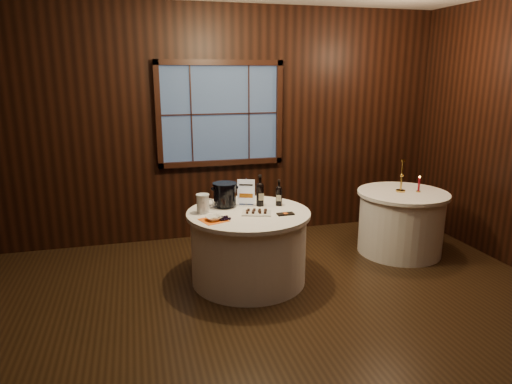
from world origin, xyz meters
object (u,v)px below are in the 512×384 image
object	(u,v)px
port_bottle_right	(279,194)
glass_pitcher	(203,203)
chocolate_plate	(257,212)
brass_candlestick	(401,180)
port_bottle_left	(260,193)
cracker_bowl	(214,218)
chocolate_box	(285,214)
sign_stand	(246,196)
grape_bunch	(225,218)
side_table	(401,222)
ice_bucket	(225,194)
main_table	(249,246)
red_candle	(419,186)

from	to	relation	value
port_bottle_right	glass_pitcher	bearing A→B (deg)	-156.95
chocolate_plate	brass_candlestick	world-z (taller)	brass_candlestick
port_bottle_left	cracker_bowl	bearing A→B (deg)	-150.79
chocolate_plate	chocolate_box	xyz separation A→B (m)	(0.28, -0.10, -0.01)
port_bottle_left	brass_candlestick	bearing A→B (deg)	0.83
sign_stand	port_bottle_right	xyz separation A→B (m)	(0.34, -0.09, 0.02)
chocolate_box	cracker_bowl	xyz separation A→B (m)	(-0.73, 0.00, 0.02)
sign_stand	glass_pitcher	xyz separation A→B (m)	(-0.49, -0.14, -0.00)
grape_bunch	brass_candlestick	world-z (taller)	brass_candlestick
port_bottle_left	port_bottle_right	xyz separation A→B (m)	(0.20, -0.04, -0.02)
grape_bunch	cracker_bowl	distance (m)	0.11
chocolate_plate	side_table	bearing A→B (deg)	11.66
port_bottle_right	glass_pitcher	world-z (taller)	port_bottle_right
port_bottle_right	chocolate_box	size ratio (longest dim) A/B	1.66
ice_bucket	chocolate_box	world-z (taller)	ice_bucket
grape_bunch	main_table	bearing A→B (deg)	37.21
ice_bucket	grape_bunch	world-z (taller)	ice_bucket
chocolate_box	sign_stand	bearing A→B (deg)	124.41
main_table	chocolate_box	bearing A→B (deg)	-30.76
ice_bucket	chocolate_plate	xyz separation A→B (m)	(0.26, -0.33, -0.12)
main_table	cracker_bowl	distance (m)	0.60
port_bottle_right	cracker_bowl	size ratio (longest dim) A/B	1.82
side_table	glass_pitcher	world-z (taller)	glass_pitcher
port_bottle_left	brass_candlestick	xyz separation A→B (m)	(1.80, 0.14, -0.00)
side_table	cracker_bowl	distance (m)	2.48
port_bottle_right	brass_candlestick	xyz separation A→B (m)	(1.60, 0.19, 0.02)
cracker_bowl	red_candle	size ratio (longest dim) A/B	0.79
sign_stand	chocolate_box	xyz separation A→B (m)	(0.30, -0.42, -0.10)
red_candle	cracker_bowl	bearing A→B (deg)	-170.21
port_bottle_right	glass_pitcher	size ratio (longest dim) A/B	1.44
glass_pitcher	brass_candlestick	world-z (taller)	brass_candlestick
port_bottle_left	cracker_bowl	xyz separation A→B (m)	(-0.57, -0.37, -0.12)
brass_candlestick	port_bottle_right	bearing A→B (deg)	-173.39
sign_stand	glass_pitcher	bearing A→B (deg)	-142.52
chocolate_plate	brass_candlestick	xyz separation A→B (m)	(1.91, 0.42, 0.13)
ice_bucket	port_bottle_right	bearing A→B (deg)	-9.97
port_bottle_left	glass_pitcher	xyz separation A→B (m)	(-0.63, -0.10, -0.05)
chocolate_plate	sign_stand	bearing A→B (deg)	94.92
sign_stand	ice_bucket	bearing A→B (deg)	-162.00
side_table	cracker_bowl	size ratio (longest dim) A/B	6.91
ice_bucket	cracker_bowl	bearing A→B (deg)	-114.86
chocolate_plate	cracker_bowl	size ratio (longest dim) A/B	2.18
chocolate_box	glass_pitcher	world-z (taller)	glass_pitcher
ice_bucket	cracker_bowl	distance (m)	0.48
grape_bunch	cracker_bowl	xyz separation A→B (m)	(-0.11, 0.03, 0.00)
glass_pitcher	red_candle	distance (m)	2.64
grape_bunch	red_candle	xyz separation A→B (m)	(2.47, 0.47, 0.06)
main_table	chocolate_box	size ratio (longest dim) A/B	7.51
glass_pitcher	sign_stand	bearing A→B (deg)	19.43
chocolate_plate	cracker_bowl	xyz separation A→B (m)	(-0.46, -0.09, 0.01)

